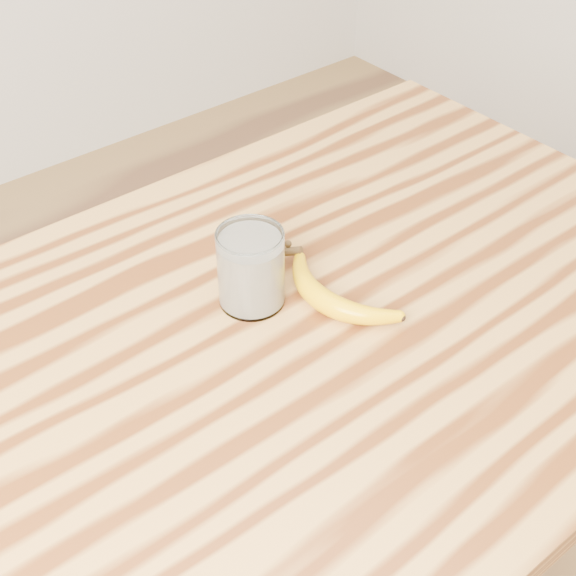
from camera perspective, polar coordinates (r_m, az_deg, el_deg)
table at (r=1.11m, az=1.21°, el=-7.29°), size 1.20×0.80×0.90m
smoothie_glass at (r=1.02m, az=-2.65°, el=1.35°), size 0.09×0.09×0.11m
banana at (r=1.03m, az=2.63°, el=-1.00°), size 0.12×0.26×0.03m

